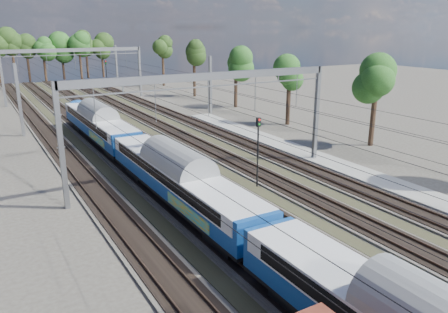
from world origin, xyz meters
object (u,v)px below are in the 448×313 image
signal_near (258,144)px  signal_far (106,72)px  worker (115,121)px  emu_train (180,174)px

signal_near → signal_far: (5.32, 61.00, 0.24)m
worker → signal_near: 27.05m
emu_train → signal_near: (7.12, 0.82, 1.03)m
worker → emu_train: bearing=178.3°
emu_train → signal_far: 63.07m
worker → signal_far: bearing=-8.6°
emu_train → signal_far: (12.43, 61.82, 1.27)m
signal_near → worker: bearing=82.2°
signal_far → signal_near: bearing=-70.7°
signal_near → signal_far: size_ratio=0.94×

